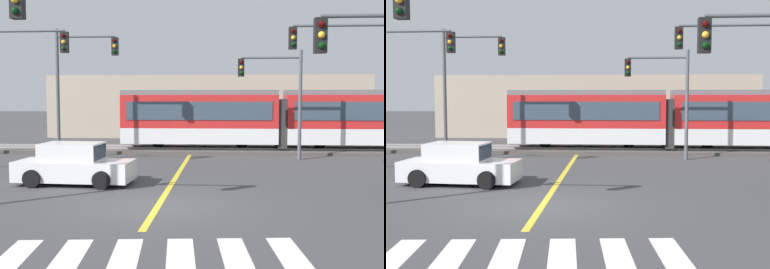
{
  "view_description": "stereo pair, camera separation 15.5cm",
  "coord_description": "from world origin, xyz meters",
  "views": [
    {
      "loc": [
        1.95,
        -13.71,
        3.14
      ],
      "look_at": [
        0.54,
        6.6,
        1.6
      ],
      "focal_mm": 45.0,
      "sensor_mm": 36.0,
      "label": 1
    },
    {
      "loc": [
        2.1,
        -13.7,
        3.14
      ],
      "look_at": [
        0.54,
        6.6,
        1.6
      ],
      "focal_mm": 45.0,
      "sensor_mm": 36.0,
      "label": 2
    }
  ],
  "objects": [
    {
      "name": "ground_plane",
      "position": [
        0.0,
        0.0,
        0.0
      ],
      "size": [
        200.0,
        200.0,
        0.0
      ],
      "primitive_type": "plane",
      "color": "#3D3D3F"
    },
    {
      "name": "track_bed",
      "position": [
        0.0,
        14.68,
        0.09
      ],
      "size": [
        120.0,
        4.0,
        0.18
      ],
      "primitive_type": "cube",
      "color": "#4C4742",
      "rests_on": "ground"
    },
    {
      "name": "rail_near",
      "position": [
        0.0,
        13.96,
        0.23
      ],
      "size": [
        120.0,
        0.08,
        0.1
      ],
      "primitive_type": "cube",
      "color": "#939399",
      "rests_on": "track_bed"
    },
    {
      "name": "rail_far",
      "position": [
        0.0,
        15.4,
        0.23
      ],
      "size": [
        120.0,
        0.08,
        0.1
      ],
      "primitive_type": "cube",
      "color": "#939399",
      "rests_on": "track_bed"
    },
    {
      "name": "light_rail_tram",
      "position": [
        5.19,
        14.67,
        2.05
      ],
      "size": [
        18.5,
        2.64,
        3.43
      ],
      "color": "silver",
      "rests_on": "track_bed"
    },
    {
      "name": "crosswalk_stripe_1",
      "position": [
        -2.19,
        -4.94,
        0.0
      ],
      "size": [
        0.83,
        2.84,
        0.01
      ],
      "primitive_type": "cube",
      "rotation": [
        0.0,
        0.0,
        0.1
      ],
      "color": "silver",
      "rests_on": "ground"
    },
    {
      "name": "crosswalk_stripe_2",
      "position": [
        -1.09,
        -4.84,
        0.0
      ],
      "size": [
        0.83,
        2.84,
        0.01
      ],
      "primitive_type": "cube",
      "rotation": [
        0.0,
        0.0,
        0.1
      ],
      "color": "silver",
      "rests_on": "ground"
    },
    {
      "name": "crosswalk_stripe_3",
      "position": [
        0.0,
        -4.73,
        0.0
      ],
      "size": [
        0.83,
        2.84,
        0.01
      ],
      "primitive_type": "cube",
      "rotation": [
        0.0,
        0.0,
        0.1
      ],
      "color": "silver",
      "rests_on": "ground"
    },
    {
      "name": "crosswalk_stripe_4",
      "position": [
        1.09,
        -4.62,
        0.0
      ],
      "size": [
        0.83,
        2.84,
        0.01
      ],
      "primitive_type": "cube",
      "rotation": [
        0.0,
        0.0,
        0.1
      ],
      "color": "silver",
      "rests_on": "ground"
    },
    {
      "name": "crosswalk_stripe_5",
      "position": [
        2.19,
        -4.51,
        0.0
      ],
      "size": [
        0.83,
        2.84,
        0.01
      ],
      "primitive_type": "cube",
      "rotation": [
        0.0,
        0.0,
        0.1
      ],
      "color": "silver",
      "rests_on": "ground"
    },
    {
      "name": "crosswalk_stripe_6",
      "position": [
        3.28,
        -4.4,
        0.0
      ],
      "size": [
        0.83,
        2.84,
        0.01
      ],
      "primitive_type": "cube",
      "rotation": [
        0.0,
        0.0,
        0.1
      ],
      "color": "silver",
      "rests_on": "ground"
    },
    {
      "name": "lane_centre_line",
      "position": [
        0.0,
        4.97,
        0.0
      ],
      "size": [
        0.2,
        15.4,
        0.01
      ],
      "primitive_type": "cube",
      "color": "gold",
      "rests_on": "ground"
    },
    {
      "name": "sedan_crossing",
      "position": [
        -3.52,
        3.33,
        0.7
      ],
      "size": [
        4.29,
        2.09,
        1.52
      ],
      "color": "silver",
      "rests_on": "ground"
    },
    {
      "name": "traffic_light_far_left",
      "position": [
        -5.61,
        10.45,
        4.35
      ],
      "size": [
        3.25,
        0.38,
        6.66
      ],
      "color": "#515459",
      "rests_on": "ground"
    },
    {
      "name": "traffic_light_far_right",
      "position": [
        4.63,
        11.08,
        3.69
      ],
      "size": [
        3.25,
        0.38,
        5.58
      ],
      "color": "#515459",
      "rests_on": "ground"
    },
    {
      "name": "traffic_light_mid_left",
      "position": [
        -7.62,
        6.86,
        4.31
      ],
      "size": [
        4.25,
        0.38,
        6.54
      ],
      "color": "#515459",
      "rests_on": "ground"
    },
    {
      "name": "traffic_light_mid_right",
      "position": [
        7.33,
        6.46,
        4.36
      ],
      "size": [
        4.25,
        0.38,
        6.65
      ],
      "color": "#515459",
      "rests_on": "ground"
    },
    {
      "name": "building_backdrop_far",
      "position": [
        0.5,
        26.53,
        2.47
      ],
      "size": [
        25.35,
        6.0,
        4.94
      ],
      "primitive_type": "cube",
      "color": "tan",
      "rests_on": "ground"
    }
  ]
}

